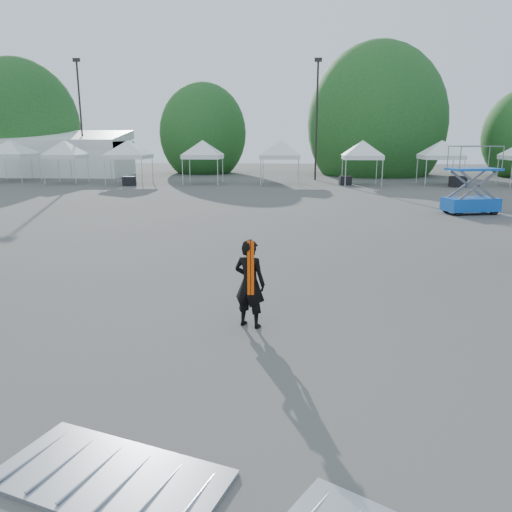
{
  "coord_description": "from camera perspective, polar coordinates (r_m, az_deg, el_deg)",
  "views": [
    {
      "loc": [
        1.21,
        -11.11,
        3.5
      ],
      "look_at": [
        0.51,
        -1.86,
        1.3
      ],
      "focal_mm": 35.0,
      "sensor_mm": 36.0,
      "label": 1
    }
  ],
  "objects": [
    {
      "name": "ground",
      "position": [
        11.72,
        -1.82,
        -4.05
      ],
      "size": [
        120.0,
        120.0,
        0.0
      ],
      "primitive_type": "plane",
      "color": "#474442",
      "rests_on": "ground"
    },
    {
      "name": "marquee",
      "position": [
        51.65,
        -22.79,
        10.64
      ],
      "size": [
        15.0,
        6.25,
        4.23
      ],
      "color": "white",
      "rests_on": "ground"
    },
    {
      "name": "light_pole_west",
      "position": [
        49.09,
        -19.43,
        15.28
      ],
      "size": [
        0.6,
        0.25,
        10.3
      ],
      "color": "black",
      "rests_on": "ground"
    },
    {
      "name": "light_pole_east",
      "position": [
        43.2,
        6.96,
        15.93
      ],
      "size": [
        0.6,
        0.25,
        9.8
      ],
      "color": "black",
      "rests_on": "ground"
    },
    {
      "name": "tree_far_w",
      "position": [
        56.16,
        -25.37,
        13.17
      ],
      "size": [
        4.8,
        4.8,
        7.3
      ],
      "color": "#382314",
      "rests_on": "ground"
    },
    {
      "name": "tree_mid_w",
      "position": [
        51.94,
        -6.06,
        13.75
      ],
      "size": [
        4.16,
        4.16,
        6.33
      ],
      "color": "#382314",
      "rests_on": "ground"
    },
    {
      "name": "tree_mid_e",
      "position": [
        50.73,
        13.6,
        14.51
      ],
      "size": [
        5.12,
        5.12,
        7.79
      ],
      "color": "#382314",
      "rests_on": "ground"
    },
    {
      "name": "tent_a",
      "position": [
        46.34,
        -26.29,
        11.46
      ],
      "size": [
        4.65,
        4.65,
        3.88
      ],
      "color": "silver",
      "rests_on": "ground"
    },
    {
      "name": "tent_b",
      "position": [
        42.42,
        -21.06,
        11.89
      ],
      "size": [
        3.78,
        3.78,
        3.88
      ],
      "color": "silver",
      "rests_on": "ground"
    },
    {
      "name": "tent_c",
      "position": [
        40.47,
        -14.43,
        12.32
      ],
      "size": [
        4.33,
        4.33,
        3.88
      ],
      "color": "silver",
      "rests_on": "ground"
    },
    {
      "name": "tent_d",
      "position": [
        39.48,
        -6.12,
        12.64
      ],
      "size": [
        4.07,
        4.07,
        3.88
      ],
      "color": "silver",
      "rests_on": "ground"
    },
    {
      "name": "tent_e",
      "position": [
        38.91,
        2.81,
        12.68
      ],
      "size": [
        4.26,
        4.26,
        3.88
      ],
      "color": "silver",
      "rests_on": "ground"
    },
    {
      "name": "tent_f",
      "position": [
        38.93,
        12.11,
        12.41
      ],
      "size": [
        4.04,
        4.04,
        3.88
      ],
      "color": "silver",
      "rests_on": "ground"
    },
    {
      "name": "tent_g",
      "position": [
        40.86,
        20.48,
        11.91
      ],
      "size": [
        4.15,
        4.15,
        3.88
      ],
      "color": "silver",
      "rests_on": "ground"
    },
    {
      "name": "man",
      "position": [
        9.35,
        -0.73,
        -3.13
      ],
      "size": [
        0.73,
        0.61,
        1.7
      ],
      "rotation": [
        0.0,
        0.0,
        2.75
      ],
      "color": "black",
      "rests_on": "ground"
    },
    {
      "name": "scissor_lift",
      "position": [
        25.56,
        23.54,
        7.96
      ],
      "size": [
        2.67,
        1.8,
        3.15
      ],
      "rotation": [
        0.0,
        0.0,
        0.26
      ],
      "color": "#0D4DB1",
      "rests_on": "ground"
    },
    {
      "name": "barrier_left",
      "position": [
        5.91,
        -16.33,
        -23.12
      ],
      "size": [
        2.68,
        1.91,
        0.08
      ],
      "rotation": [
        0.0,
        0.0,
        -0.32
      ],
      "color": "#ABADB3",
      "rests_on": "ground"
    },
    {
      "name": "crate_west",
      "position": [
        38.9,
        -14.28,
        8.3
      ],
      "size": [
        0.94,
        0.76,
        0.69
      ],
      "primitive_type": "cube",
      "rotation": [
        0.0,
        0.0,
        0.07
      ],
      "color": "black",
      "rests_on": "ground"
    },
    {
      "name": "crate_mid",
      "position": [
        38.88,
        10.17,
        8.49
      ],
      "size": [
        0.96,
        0.79,
        0.68
      ],
      "primitive_type": "cube",
      "rotation": [
        0.0,
        0.0,
        0.12
      ],
      "color": "black",
      "rests_on": "ground"
    },
    {
      "name": "crate_east",
      "position": [
        39.6,
        22.06,
        7.89
      ],
      "size": [
        1.23,
        1.12,
        0.78
      ],
      "primitive_type": "cube",
      "rotation": [
        0.0,
        0.0,
        0.41
      ],
      "color": "black",
      "rests_on": "ground"
    }
  ]
}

